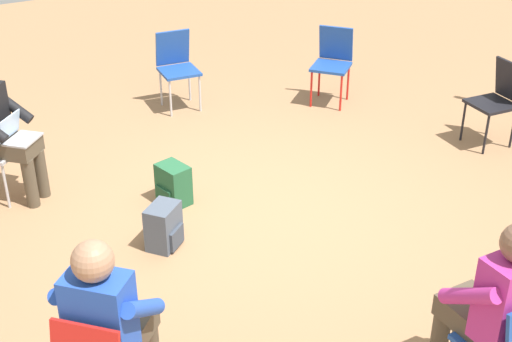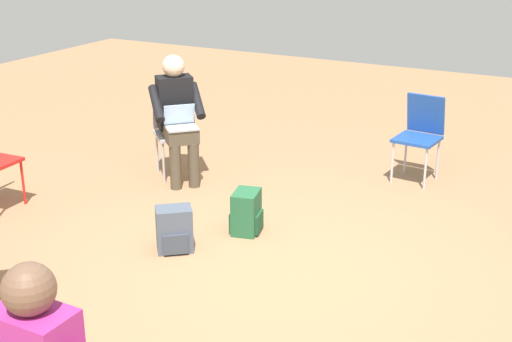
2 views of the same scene
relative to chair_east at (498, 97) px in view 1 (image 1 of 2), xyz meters
name	(u,v)px [view 1 (image 1 of 2)]	position (x,y,z in m)	size (l,w,h in m)	color
ground_plane	(258,215)	(-2.75, -0.03, -0.50)	(15.53, 15.53, 0.00)	#99704C
chair_east	(498,97)	(0.00, 0.00, 0.00)	(0.47, 0.43, 0.85)	black
chair_north	(177,64)	(-2.37, 2.43, 0.00)	(0.44, 0.47, 0.85)	#1E4799
chair_northeast	(333,60)	(-0.79, 1.70, 0.00)	(0.59, 0.58, 0.85)	#1E4799
person_in_blue	(110,317)	(-4.51, -1.48, 0.20)	(0.63, 0.63, 1.24)	#4C4233
person_in_magenta	(494,300)	(-2.60, -2.41, 0.20)	(0.50, 0.53, 1.24)	#4C4233
backpack_near_laptop_user	(164,229)	(-3.61, -0.05, -0.34)	(0.34, 0.33, 0.36)	#475160
backpack_by_empty_chair	(174,187)	(-3.27, 0.51, -0.34)	(0.29, 0.32, 0.36)	#235B38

